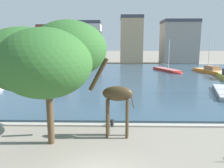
{
  "coord_description": "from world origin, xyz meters",
  "views": [
    {
      "loc": [
        0.86,
        -8.66,
        5.76
      ],
      "look_at": [
        0.46,
        10.58,
        2.2
      ],
      "focal_mm": 36.04,
      "sensor_mm": 36.0,
      "label": 1
    }
  ],
  "objects": [
    {
      "name": "sailboat_red",
      "position": [
        10.89,
        34.52,
        0.39
      ],
      "size": [
        4.52,
        8.68,
        6.36
      ],
      "color": "red",
      "rests_on": "ground"
    },
    {
      "name": "harbor_water",
      "position": [
        0.0,
        28.08,
        0.14
      ],
      "size": [
        89.95,
        43.01,
        0.29
      ],
      "primitive_type": "cube",
      "color": "#334C60",
      "rests_on": "ground"
    },
    {
      "name": "townhouse_wide_warehouse",
      "position": [
        -6.33,
        53.04,
        5.7
      ],
      "size": [
        5.98,
        5.99,
        11.38
      ],
      "color": "beige",
      "rests_on": "ground"
    },
    {
      "name": "sailboat_green",
      "position": [
        -16.42,
        39.81,
        0.4
      ],
      "size": [
        2.3,
        7.4,
        6.14
      ],
      "color": "#236B42",
      "rests_on": "ground"
    },
    {
      "name": "townhouse_corner_house",
      "position": [
        -16.57,
        54.58,
        5.26
      ],
      "size": [
        8.03,
        5.91,
        10.48
      ],
      "color": "#C6B293",
      "rests_on": "ground"
    },
    {
      "name": "giraffe_statue",
      "position": [
        0.76,
        4.56,
        2.64
      ],
      "size": [
        2.96,
        0.9,
        5.16
      ],
      "color": "#42331E",
      "rests_on": "ground"
    },
    {
      "name": "townhouse_narrow_midrow",
      "position": [
        17.67,
        53.82,
        5.86
      ],
      "size": [
        9.14,
        8.07,
        11.69
      ],
      "color": "gray",
      "rests_on": "ground"
    },
    {
      "name": "sailboat_orange",
      "position": [
        17.94,
        33.5,
        0.55
      ],
      "size": [
        4.33,
        8.49,
        7.9
      ],
      "color": "orange",
      "rests_on": "ground"
    },
    {
      "name": "quay_edge_coping",
      "position": [
        0.0,
        6.33,
        0.06
      ],
      "size": [
        89.95,
        0.5,
        0.12
      ],
      "primitive_type": "cube",
      "color": "#ADA89E",
      "rests_on": "ground"
    },
    {
      "name": "sailboat_grey",
      "position": [
        12.77,
        15.89,
        0.38
      ],
      "size": [
        4.29,
        8.67,
        6.48
      ],
      "color": "#939399",
      "rests_on": "ground"
    },
    {
      "name": "shade_tree",
      "position": [
        -3.04,
        3.41,
        4.93
      ],
      "size": [
        6.91,
        7.6,
        6.92
      ],
      "color": "brown",
      "rests_on": "ground"
    },
    {
      "name": "townhouse_tall_gabled",
      "position": [
        4.78,
        53.56,
        6.37
      ],
      "size": [
        5.85,
        7.92,
        12.7
      ],
      "color": "tan",
      "rests_on": "ground"
    },
    {
      "name": "sailboat_navy",
      "position": [
        -17.95,
        26.93,
        0.47
      ],
      "size": [
        3.22,
        8.4,
        7.1
      ],
      "color": "navy",
      "rests_on": "ground"
    },
    {
      "name": "mooring_bollard",
      "position": [
        0.56,
        6.18,
        0.25
      ],
      "size": [
        0.24,
        0.24,
        0.5
      ],
      "primitive_type": "cylinder",
      "color": "#232326",
      "rests_on": "ground"
    }
  ]
}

